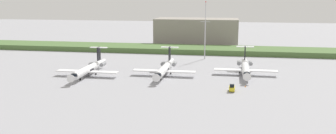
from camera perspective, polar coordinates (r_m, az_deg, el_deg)
name	(u,v)px	position (r m, az deg, el deg)	size (l,w,h in m)	color
ground_plane	(177,64)	(155.00, 1.44, 0.51)	(500.00, 500.00, 0.00)	#939399
grass_berm	(187,49)	(187.92, 2.97, 2.79)	(320.00, 20.00, 2.56)	#4C6B38
regional_jet_nearest	(89,69)	(135.05, -12.30, -0.26)	(22.81, 31.00, 9.00)	white
regional_jet_second	(165,68)	(132.62, -0.50, -0.20)	(22.81, 31.00, 9.00)	white
regional_jet_third	(245,68)	(136.98, 12.05, -0.09)	(22.81, 31.00, 9.00)	white
antenna_mast	(205,36)	(166.08, 5.84, 4.94)	(4.40, 0.50, 26.08)	#B2B2B7
distant_hangar	(197,32)	(213.82, 4.51, 5.53)	(47.66, 20.22, 15.38)	gray
baggage_tug	(232,88)	(112.38, 9.99, -3.28)	(1.72, 3.20, 2.30)	yellow
safety_cone_front_marker	(234,85)	(119.14, 10.30, -2.82)	(0.44, 0.44, 0.55)	orange
safety_cone_mid_marker	(245,86)	(118.60, 12.04, -2.96)	(0.44, 0.44, 0.55)	orange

